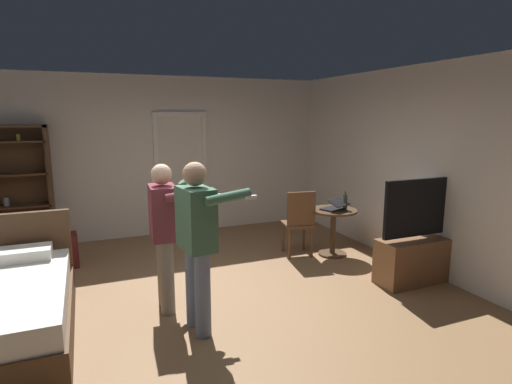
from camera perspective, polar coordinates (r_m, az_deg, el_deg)
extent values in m
plane|color=olive|center=(4.78, -7.08, -15.21)|extent=(6.65, 6.65, 0.00)
cube|color=silver|center=(7.36, -13.86, 4.74)|extent=(6.23, 0.12, 2.73)
cube|color=silver|center=(5.94, 22.31, 2.93)|extent=(0.12, 6.29, 2.73)
cube|color=white|center=(7.33, -13.51, 2.04)|extent=(0.08, 0.08, 2.05)
cube|color=white|center=(7.51, -7.10, 2.45)|extent=(0.08, 0.08, 2.05)
cube|color=white|center=(7.33, -10.54, 10.51)|extent=(0.93, 0.08, 0.08)
cube|color=white|center=(5.05, -29.21, -7.42)|extent=(0.50, 0.34, 0.12)
cube|color=#4C331E|center=(7.09, -26.48, 0.47)|extent=(0.06, 0.32, 1.93)
cube|color=#4C331E|center=(7.05, -30.75, 7.81)|extent=(0.95, 0.32, 0.04)
cube|color=#4C331E|center=(7.28, -29.89, 0.40)|extent=(0.95, 0.02, 1.93)
cube|color=#4C331E|center=(7.28, -29.51, -5.41)|extent=(0.89, 0.32, 0.03)
cylinder|color=#978C9B|center=(7.26, -29.24, -4.97)|extent=(0.05, 0.05, 0.08)
cube|color=#4C331E|center=(7.17, -29.86, -1.69)|extent=(0.89, 0.32, 0.03)
cylinder|color=gray|center=(7.18, -31.20, -1.15)|extent=(0.08, 0.08, 0.13)
cube|color=#4C331E|center=(7.10, -30.22, 2.13)|extent=(0.89, 0.32, 0.03)
cube|color=#4C331E|center=(7.06, -30.58, 6.01)|extent=(0.89, 0.32, 0.03)
cylinder|color=gold|center=(7.04, -29.96, 6.55)|extent=(0.05, 0.05, 0.09)
cube|color=brown|center=(5.66, 21.67, -8.65)|extent=(1.15, 0.40, 0.56)
cube|color=black|center=(5.47, 22.30, -1.90)|extent=(1.22, 0.05, 0.71)
cube|color=#365A85|center=(5.49, 22.08, -1.84)|extent=(1.16, 0.01, 0.65)
cylinder|color=#4C331E|center=(6.31, 10.56, -5.61)|extent=(0.08, 0.08, 0.67)
cylinder|color=#4C331E|center=(6.41, 10.47, -8.36)|extent=(0.42, 0.42, 0.03)
cylinder|color=#4C331E|center=(6.22, 10.67, -2.51)|extent=(0.69, 0.69, 0.03)
cube|color=black|center=(6.20, 10.45, -2.29)|extent=(0.38, 0.32, 0.02)
cube|color=black|center=(6.11, 11.39, -1.44)|extent=(0.37, 0.29, 0.08)
cube|color=navy|center=(6.11, 11.35, -1.44)|extent=(0.33, 0.25, 0.07)
cylinder|color=#323E2D|center=(6.21, 12.20, -1.40)|extent=(0.06, 0.06, 0.22)
cylinder|color=#323E2D|center=(6.18, 12.25, -0.14)|extent=(0.03, 0.03, 0.06)
cylinder|color=brown|center=(6.49, 6.65, -6.05)|extent=(0.04, 0.04, 0.45)
cylinder|color=brown|center=(6.39, 3.75, -6.27)|extent=(0.04, 0.04, 0.45)
cylinder|color=brown|center=(6.19, 7.68, -6.92)|extent=(0.04, 0.04, 0.45)
cylinder|color=brown|center=(6.08, 4.65, -7.17)|extent=(0.04, 0.04, 0.45)
cube|color=brown|center=(6.22, 5.72, -4.44)|extent=(0.49, 0.49, 0.04)
cube|color=brown|center=(6.00, 6.28, -2.35)|extent=(0.42, 0.11, 0.50)
cylinder|color=slate|center=(4.22, -8.64, -12.67)|extent=(0.15, 0.15, 0.83)
cylinder|color=slate|center=(4.01, -7.36, -13.89)|extent=(0.15, 0.15, 0.83)
cube|color=#3F664C|center=(3.89, -8.28, -3.65)|extent=(0.31, 0.46, 0.59)
sphere|color=tan|center=(3.81, -8.45, 2.46)|extent=(0.22, 0.22, 0.22)
cylinder|color=#3F664C|center=(4.11, -8.39, -1.36)|extent=(0.34, 0.13, 0.48)
cylinder|color=#3F664C|center=(3.71, -3.88, -0.71)|extent=(0.45, 0.14, 0.13)
cube|color=white|center=(3.79, -0.76, -0.76)|extent=(0.12, 0.05, 0.04)
cylinder|color=gray|center=(4.72, -12.55, -10.46)|extent=(0.15, 0.15, 0.79)
cylinder|color=gray|center=(4.51, -12.18, -11.50)|extent=(0.15, 0.15, 0.79)
cube|color=brown|center=(4.41, -12.72, -2.74)|extent=(0.28, 0.43, 0.56)
sphere|color=#D8AD8C|center=(4.34, -12.93, 2.40)|extent=(0.22, 0.22, 0.22)
cylinder|color=brown|center=(4.63, -12.00, -0.84)|extent=(0.32, 0.11, 0.46)
cylinder|color=brown|center=(4.18, -9.09, -0.40)|extent=(0.50, 0.12, 0.13)
cube|color=white|center=(4.21, -5.72, -0.52)|extent=(0.12, 0.04, 0.04)
cube|color=#4C1919|center=(6.33, -25.88, -7.44)|extent=(0.57, 0.34, 0.46)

